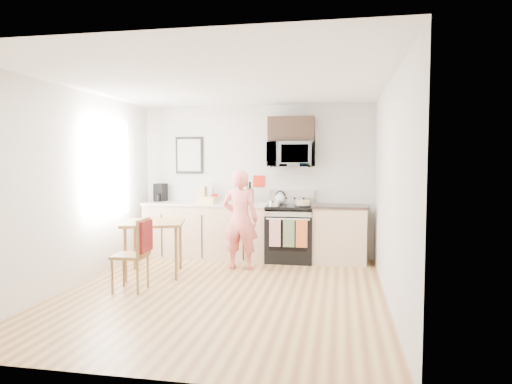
% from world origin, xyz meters
% --- Properties ---
extents(floor, '(4.60, 4.60, 0.00)m').
position_xyz_m(floor, '(0.00, 0.00, 0.00)').
color(floor, brown).
rests_on(floor, ground).
extents(back_wall, '(4.00, 0.04, 2.60)m').
position_xyz_m(back_wall, '(0.00, 2.30, 1.30)').
color(back_wall, silver).
rests_on(back_wall, floor).
extents(front_wall, '(4.00, 0.04, 2.60)m').
position_xyz_m(front_wall, '(0.00, -2.30, 1.30)').
color(front_wall, silver).
rests_on(front_wall, floor).
extents(left_wall, '(0.04, 4.60, 2.60)m').
position_xyz_m(left_wall, '(-2.00, 0.00, 1.30)').
color(left_wall, silver).
rests_on(left_wall, floor).
extents(right_wall, '(0.04, 4.60, 2.60)m').
position_xyz_m(right_wall, '(2.00, 0.00, 1.30)').
color(right_wall, silver).
rests_on(right_wall, floor).
extents(ceiling, '(4.00, 4.60, 0.04)m').
position_xyz_m(ceiling, '(0.00, 0.00, 2.60)').
color(ceiling, white).
rests_on(ceiling, back_wall).
extents(window, '(0.06, 1.40, 1.50)m').
position_xyz_m(window, '(-1.96, 0.80, 1.55)').
color(window, white).
rests_on(window, left_wall).
extents(cabinet_left, '(2.10, 0.60, 0.90)m').
position_xyz_m(cabinet_left, '(-0.80, 2.00, 0.45)').
color(cabinet_left, '#D1B086').
rests_on(cabinet_left, floor).
extents(countertop_left, '(2.14, 0.64, 0.04)m').
position_xyz_m(countertop_left, '(-0.80, 2.00, 0.92)').
color(countertop_left, beige).
rests_on(countertop_left, cabinet_left).
extents(cabinet_right, '(0.84, 0.60, 0.90)m').
position_xyz_m(cabinet_right, '(1.43, 2.00, 0.45)').
color(cabinet_right, '#D1B086').
rests_on(cabinet_right, floor).
extents(countertop_right, '(0.88, 0.64, 0.04)m').
position_xyz_m(countertop_right, '(1.43, 2.00, 0.92)').
color(countertop_right, black).
rests_on(countertop_right, cabinet_right).
extents(range, '(0.76, 0.70, 1.16)m').
position_xyz_m(range, '(0.63, 1.98, 0.44)').
color(range, black).
rests_on(range, floor).
extents(microwave, '(0.76, 0.51, 0.42)m').
position_xyz_m(microwave, '(0.63, 2.08, 1.76)').
color(microwave, silver).
rests_on(microwave, back_wall).
extents(upper_cabinet, '(0.76, 0.35, 0.40)m').
position_xyz_m(upper_cabinet, '(0.63, 2.12, 2.18)').
color(upper_cabinet, black).
rests_on(upper_cabinet, back_wall).
extents(wall_art, '(0.50, 0.04, 0.65)m').
position_xyz_m(wall_art, '(-1.20, 2.28, 1.75)').
color(wall_art, black).
rests_on(wall_art, back_wall).
extents(wall_trivet, '(0.20, 0.02, 0.20)m').
position_xyz_m(wall_trivet, '(0.05, 2.28, 1.30)').
color(wall_trivet, red).
rests_on(wall_trivet, back_wall).
extents(person, '(0.56, 0.38, 1.52)m').
position_xyz_m(person, '(-0.06, 1.28, 0.76)').
color(person, '#DE4C3D').
rests_on(person, floor).
extents(dining_table, '(0.89, 0.89, 0.78)m').
position_xyz_m(dining_table, '(-1.20, 0.69, 0.69)').
color(dining_table, brown).
rests_on(dining_table, floor).
extents(chair, '(0.45, 0.41, 0.93)m').
position_xyz_m(chair, '(-1.05, -0.12, 0.60)').
color(chair, brown).
rests_on(chair, floor).
extents(knife_block, '(0.18, 0.19, 0.25)m').
position_xyz_m(knife_block, '(-0.09, 2.09, 1.06)').
color(knife_block, brown).
rests_on(knife_block, countertop_left).
extents(utensil_crock, '(0.11, 0.11, 0.33)m').
position_xyz_m(utensil_crock, '(-0.72, 2.19, 1.07)').
color(utensil_crock, red).
rests_on(utensil_crock, countertop_left).
extents(fruit_bowl, '(0.24, 0.24, 0.10)m').
position_xyz_m(fruit_bowl, '(-0.82, 2.08, 0.98)').
color(fruit_bowl, silver).
rests_on(fruit_bowl, countertop_left).
extents(milk_carton, '(0.13, 0.13, 0.28)m').
position_xyz_m(milk_carton, '(-0.89, 2.08, 1.08)').
color(milk_carton, tan).
rests_on(milk_carton, countertop_left).
extents(coffee_maker, '(0.20, 0.27, 0.31)m').
position_xyz_m(coffee_maker, '(-1.70, 2.14, 1.09)').
color(coffee_maker, black).
rests_on(coffee_maker, countertop_left).
extents(bread_bag, '(0.34, 0.21, 0.11)m').
position_xyz_m(bread_bag, '(-0.74, 1.80, 1.00)').
color(bread_bag, tan).
rests_on(bread_bag, countertop_left).
extents(cake, '(0.29, 0.29, 0.10)m').
position_xyz_m(cake, '(0.85, 1.89, 0.97)').
color(cake, black).
rests_on(cake, range).
extents(kettle, '(0.18, 0.18, 0.23)m').
position_xyz_m(kettle, '(0.44, 2.13, 1.02)').
color(kettle, silver).
rests_on(kettle, range).
extents(pot, '(0.19, 0.33, 0.10)m').
position_xyz_m(pot, '(0.39, 1.75, 0.97)').
color(pot, silver).
rests_on(pot, range).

